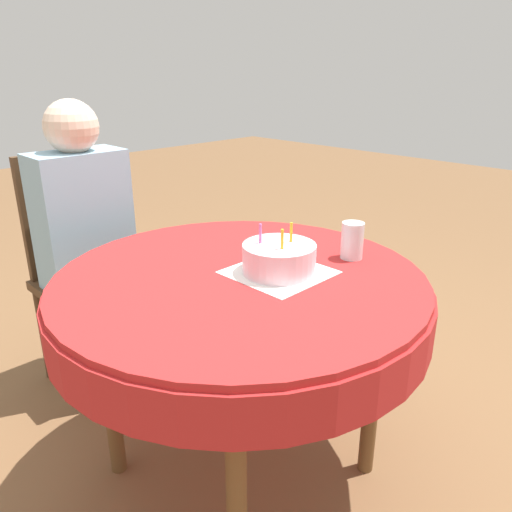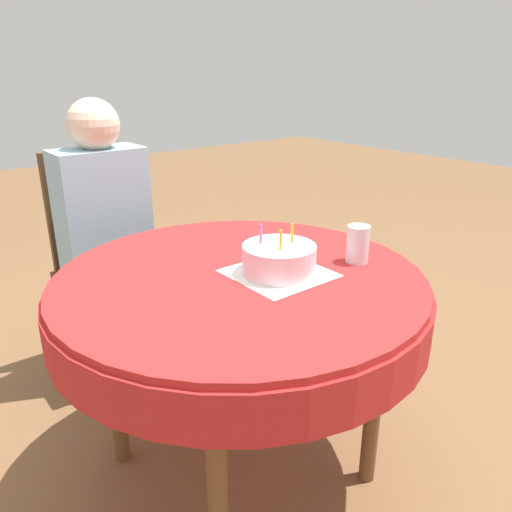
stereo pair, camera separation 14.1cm
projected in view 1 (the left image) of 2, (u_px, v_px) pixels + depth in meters
ground_plane at (242, 468)px, 1.67m from camera, size 12.00×12.00×0.00m
dining_table at (240, 301)px, 1.45m from camera, size 1.08×1.08×0.70m
chair at (81, 265)px, 2.03m from camera, size 0.38×0.38×0.94m
person at (86, 226)px, 1.90m from camera, size 0.34×0.29×1.15m
napkin at (279, 272)px, 1.43m from camera, size 0.26×0.26×0.00m
birthday_cake at (279, 258)px, 1.42m from camera, size 0.21×0.21×0.14m
drinking_glass at (352, 240)px, 1.52m from camera, size 0.07×0.07×0.11m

